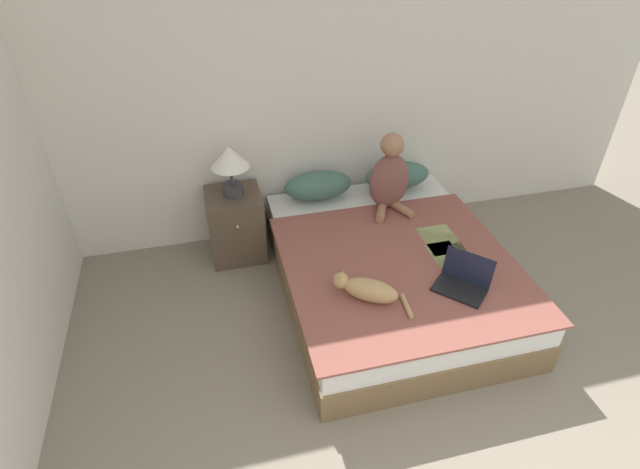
{
  "coord_description": "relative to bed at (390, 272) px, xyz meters",
  "views": [
    {
      "loc": [
        -1.18,
        -0.1,
        2.77
      ],
      "look_at": [
        -0.52,
        2.54,
        0.8
      ],
      "focal_mm": 28.0,
      "sensor_mm": 36.0,
      "label": 1
    }
  ],
  "objects": [
    {
      "name": "nightstand",
      "position": [
        -1.11,
        0.82,
        0.09
      ],
      "size": [
        0.46,
        0.46,
        0.61
      ],
      "color": "brown",
      "rests_on": "ground_plane"
    },
    {
      "name": "cat_tabby",
      "position": [
        -0.36,
        -0.47,
        0.31
      ],
      "size": [
        0.46,
        0.42,
        0.17
      ],
      "rotation": [
        0.0,
        0.0,
        2.55
      ],
      "color": "tan",
      "rests_on": "bed"
    },
    {
      "name": "wall_back",
      "position": [
        -0.08,
        1.11,
        1.06
      ],
      "size": [
        5.78,
        0.05,
        2.55
      ],
      "color": "silver",
      "rests_on": "ground_plane"
    },
    {
      "name": "bed",
      "position": [
        0.0,
        0.0,
        0.0
      ],
      "size": [
        1.68,
        2.08,
        0.45
      ],
      "color": "brown",
      "rests_on": "ground_plane"
    },
    {
      "name": "pillow_near",
      "position": [
        -0.37,
        0.87,
        0.35
      ],
      "size": [
        0.6,
        0.3,
        0.24
      ],
      "color": "#42665B",
      "rests_on": "bed"
    },
    {
      "name": "table_lamp",
      "position": [
        -1.1,
        0.82,
        0.7
      ],
      "size": [
        0.31,
        0.31,
        0.43
      ],
      "color": "#38383D",
      "rests_on": "nightstand"
    },
    {
      "name": "person_sitting",
      "position": [
        0.17,
        0.57,
        0.52
      ],
      "size": [
        0.35,
        0.34,
        0.68
      ],
      "color": "brown",
      "rests_on": "bed"
    },
    {
      "name": "laptop_open",
      "position": [
        0.31,
        -0.53,
        0.28
      ],
      "size": [
        0.43,
        0.43,
        0.23
      ],
      "rotation": [
        0.0,
        0.0,
        -0.82
      ],
      "color": "black",
      "rests_on": "bed"
    },
    {
      "name": "pillow_far",
      "position": [
        0.37,
        0.87,
        0.35
      ],
      "size": [
        0.6,
        0.3,
        0.24
      ],
      "color": "#42665B",
      "rests_on": "bed"
    }
  ]
}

